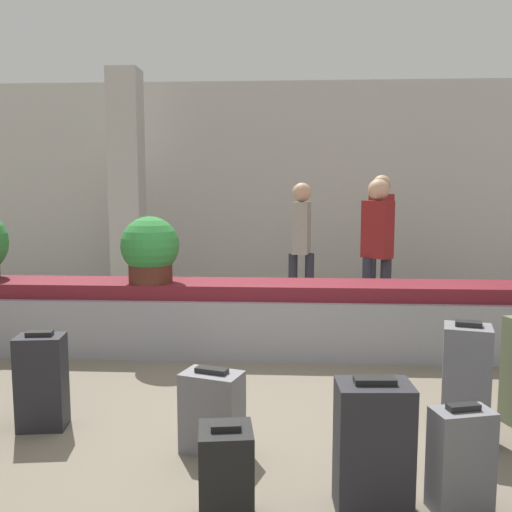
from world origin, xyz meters
TOP-DOWN VIEW (x-y plane):
  - ground_plane at (0.00, 0.00)m, footprint 18.00×18.00m
  - back_wall at (0.00, 5.35)m, footprint 18.00×0.06m
  - carousel at (0.00, 1.65)m, footprint 7.74×0.72m
  - pillar at (-1.98, 4.29)m, footprint 0.43×0.43m
  - suitcase_0 at (-1.30, -0.17)m, footprint 0.33×0.25m
  - suitcase_1 at (-0.14, -0.44)m, footprint 0.40×0.32m
  - suitcase_3 at (1.41, -0.22)m, footprint 0.33×0.31m
  - suitcase_5 at (0.73, -1.03)m, footprint 0.37×0.27m
  - suitcase_6 at (1.16, -1.00)m, footprint 0.32×0.24m
  - suitcase_7 at (0.02, -1.16)m, footprint 0.29×0.29m
  - potted_plant_0 at (-1.00, 1.57)m, footprint 0.55×0.55m
  - traveler_0 at (0.46, 3.15)m, footprint 0.31×0.35m
  - traveler_1 at (1.28, 2.64)m, footprint 0.36×0.35m
  - traveler_2 at (1.50, 3.81)m, footprint 0.31×0.37m

SIDE VIEW (x-z plane):
  - ground_plane at x=0.00m, z-range 0.00..0.00m
  - suitcase_7 at x=0.02m, z-range -0.01..0.48m
  - suitcase_1 at x=-0.14m, z-range -0.01..0.51m
  - suitcase_6 at x=1.16m, z-range -0.01..0.53m
  - suitcase_0 at x=-1.30m, z-range -0.01..0.64m
  - carousel at x=0.00m, z-range -0.01..0.67m
  - suitcase_5 at x=0.73m, z-range -0.01..0.67m
  - suitcase_3 at x=1.41m, z-range -0.01..0.76m
  - traveler_0 at x=0.46m, z-range 0.15..1.78m
  - potted_plant_0 at x=-1.00m, z-range 0.68..1.31m
  - traveler_1 at x=1.28m, z-range 0.16..1.83m
  - traveler_2 at x=1.50m, z-range 0.18..1.91m
  - back_wall at x=0.00m, z-range 0.00..3.20m
  - pillar at x=-1.98m, z-range 0.00..3.20m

